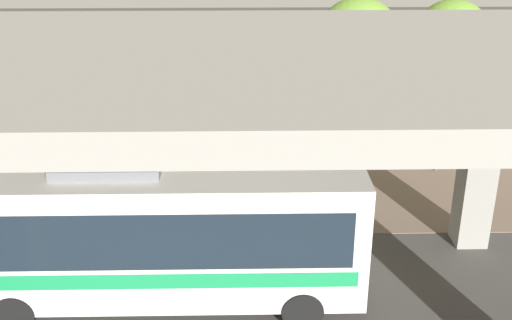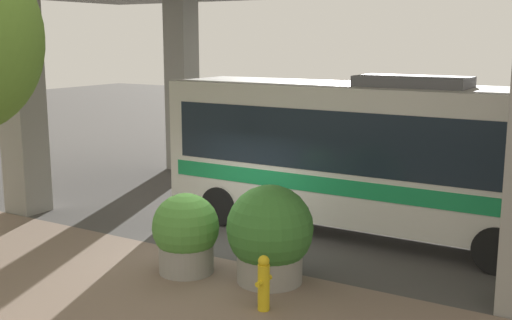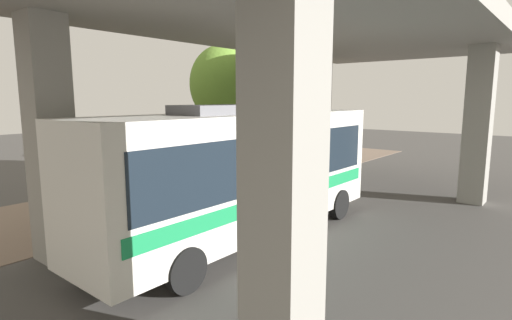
# 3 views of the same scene
# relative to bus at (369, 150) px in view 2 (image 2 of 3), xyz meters

# --- Properties ---
(ground_plane) EXTENTS (80.00, 80.00, 0.00)m
(ground_plane) POSITION_rel_bus_xyz_m (-3.30, 2.36, -2.09)
(ground_plane) COLOR #474442
(ground_plane) RESTS_ON ground
(sidewalk_strip) EXTENTS (6.00, 40.00, 0.02)m
(sidewalk_strip) POSITION_rel_bus_xyz_m (-6.30, 2.36, -2.08)
(sidewalk_strip) COLOR #7A6656
(sidewalk_strip) RESTS_ON ground
(bus) EXTENTS (2.58, 10.03, 3.87)m
(bus) POSITION_rel_bus_xyz_m (0.00, 0.00, 0.00)
(bus) COLOR silver
(bus) RESTS_ON ground
(fire_hydrant) EXTENTS (0.44, 0.21, 1.02)m
(fire_hydrant) POSITION_rel_bus_xyz_m (-5.15, -0.13, -1.58)
(fire_hydrant) COLOR gold
(fire_hydrant) RESTS_ON ground
(planter_front) EXTENTS (1.69, 1.69, 1.95)m
(planter_front) POSITION_rel_bus_xyz_m (-3.92, 0.46, -1.13)
(planter_front) COLOR gray
(planter_front) RESTS_ON ground
(planter_middle) EXTENTS (1.36, 1.36, 1.65)m
(planter_middle) POSITION_rel_bus_xyz_m (-4.34, 2.17, -1.27)
(planter_middle) COLOR gray
(planter_middle) RESTS_ON ground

